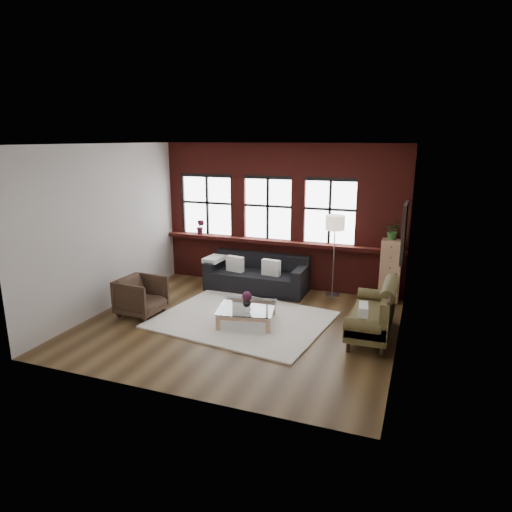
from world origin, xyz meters
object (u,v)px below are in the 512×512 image
(dark_sofa, at_px, (257,273))
(vintage_settee, at_px, (372,311))
(coffee_table, at_px, (247,315))
(drawer_chest, at_px, (390,270))
(vase, at_px, (247,302))
(armchair, at_px, (141,296))
(floor_lamp, at_px, (334,253))

(dark_sofa, height_order, vintage_settee, vintage_settee)
(coffee_table, distance_m, drawer_chest, 3.21)
(vase, bearing_deg, armchair, -172.16)
(vase, bearing_deg, vintage_settee, 5.92)
(dark_sofa, distance_m, floor_lamp, 1.75)
(dark_sofa, relative_size, floor_lamp, 1.17)
(floor_lamp, bearing_deg, vase, -119.33)
(drawer_chest, xyz_separation_m, floor_lamp, (-1.16, -0.09, 0.30))
(coffee_table, bearing_deg, armchair, -172.16)
(floor_lamp, bearing_deg, armchair, -143.89)
(armchair, distance_m, drawer_chest, 5.03)
(vintage_settee, bearing_deg, drawer_chest, 85.92)
(dark_sofa, bearing_deg, armchair, -127.11)
(armchair, height_order, vase, armchair)
(dark_sofa, distance_m, vintage_settee, 3.10)
(drawer_chest, bearing_deg, vintage_settee, -94.08)
(vintage_settee, bearing_deg, coffee_table, -174.08)
(vintage_settee, distance_m, vase, 2.20)
(vintage_settee, relative_size, armchair, 2.16)
(dark_sofa, xyz_separation_m, armchair, (-1.58, -2.09, -0.04))
(dark_sofa, relative_size, drawer_chest, 1.70)
(dark_sofa, bearing_deg, drawer_chest, 7.16)
(armchair, distance_m, vase, 2.08)
(vintage_settee, distance_m, drawer_chest, 1.95)
(drawer_chest, relative_size, floor_lamp, 0.69)
(armchair, xyz_separation_m, coffee_table, (2.06, 0.28, -0.20))
(armchair, relative_size, vase, 4.93)
(vintage_settee, distance_m, floor_lamp, 2.16)
(dark_sofa, bearing_deg, vase, -75.09)
(coffee_table, bearing_deg, floor_lamp, 60.67)
(floor_lamp, bearing_deg, drawer_chest, 4.51)
(coffee_table, relative_size, vase, 6.18)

